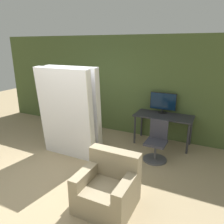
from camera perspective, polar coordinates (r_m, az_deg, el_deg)
ground_plane at (r=4.24m, az=-18.88°, el=-19.23°), size 16.00×16.00×0.00m
wall_back at (r=6.21m, az=1.13°, el=6.99°), size 8.00×0.06×2.70m
desk at (r=5.60m, az=13.29°, el=-1.79°), size 1.42×0.66×0.77m
monitor at (r=5.70m, az=13.18°, el=2.55°), size 0.66×0.22×0.52m
office_chair at (r=4.94m, az=11.49°, el=-8.33°), size 0.52×0.52×0.89m
bookshelf at (r=6.88m, az=-9.76°, el=3.17°), size 0.86×0.29×1.68m
mattress_near at (r=4.83m, az=-11.94°, el=-0.59°), size 1.31×0.32×2.02m
mattress_far at (r=5.07m, az=-9.78°, el=0.39°), size 1.31×0.30×2.02m
armchair at (r=3.61m, az=-1.00°, el=-19.05°), size 0.85×0.80×0.85m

